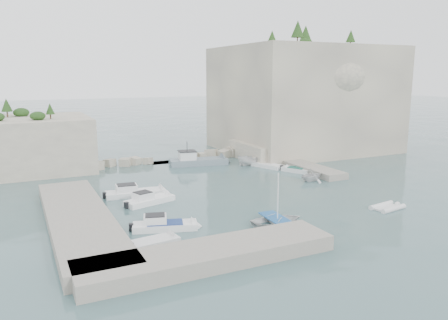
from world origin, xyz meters
name	(u,v)px	position (x,y,z in m)	size (l,w,h in m)	color
ground	(249,198)	(0.00, 0.00, 0.00)	(400.00, 400.00, 0.00)	#446567
cliff_east	(303,99)	(23.00, 23.00, 8.50)	(26.00, 22.00, 17.00)	beige
cliff_terrace	(267,150)	(13.00, 18.00, 1.25)	(8.00, 10.00, 2.50)	beige
outcrop_west	(27,144)	(-20.00, 25.00, 3.50)	(16.00, 14.00, 7.00)	beige
quay_west	(79,220)	(-17.00, -1.00, 0.55)	(5.00, 24.00, 1.10)	#9E9689
quay_south	(210,255)	(-10.00, -12.50, 0.55)	(18.00, 4.00, 1.10)	#9E9689
ledge_east	(300,165)	(13.50, 10.00, 0.40)	(3.00, 16.00, 0.80)	#9E9689
breakwater	(171,157)	(-1.00, 22.00, 0.70)	(28.00, 3.00, 1.40)	beige
motorboat_a	(136,196)	(-10.30, 6.21, 0.00)	(6.77, 2.02, 1.40)	white
motorboat_d	(165,229)	(-10.72, -4.97, 0.00)	(5.81, 1.73, 1.40)	white
motorboat_b	(150,203)	(-9.76, 2.84, 0.00)	(5.52, 1.81, 1.40)	white
motorboat_e	(155,246)	(-12.55, -8.05, 0.00)	(3.96, 1.62, 0.70)	silver
rowboat	(277,224)	(-1.67, -7.98, 0.00)	(3.30, 4.62, 0.96)	white
inflatable_dinghy	(387,209)	(10.16, -8.84, 0.00)	(3.55, 1.72, 0.44)	silver
tender_east_a	(311,181)	(10.40, 3.36, 0.00)	(2.82, 3.27, 1.72)	silver
tender_east_b	(296,172)	(11.62, 8.21, 0.00)	(4.25, 1.45, 0.70)	white
tender_east_c	(267,167)	(9.72, 12.38, 0.00)	(5.07, 1.64, 0.70)	white
tender_east_d	(252,165)	(8.65, 14.64, 0.00)	(1.71, 4.55, 1.76)	silver
work_boat	(199,165)	(1.87, 18.22, 0.00)	(8.94, 2.64, 2.20)	slate
rowboat_mast	(278,195)	(-1.67, -7.98, 2.58)	(0.10, 0.10, 4.20)	white
vegetation	(274,41)	(17.83, 24.40, 17.93)	(53.48, 13.88, 13.40)	#1E4219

